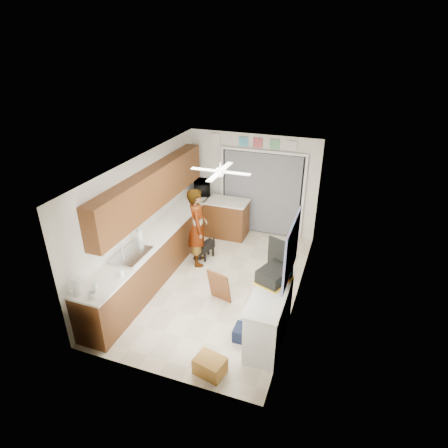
% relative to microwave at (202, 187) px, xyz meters
% --- Properties ---
extents(floor, '(5.00, 5.00, 0.00)m').
position_rel_microwave_xyz_m(floor, '(1.25, -2.24, -1.10)').
color(floor, beige).
rests_on(floor, ground).
extents(ceiling, '(5.00, 5.00, 0.00)m').
position_rel_microwave_xyz_m(ceiling, '(1.25, -2.24, 1.40)').
color(ceiling, white).
rests_on(ceiling, ground).
extents(wall_back, '(3.20, 0.00, 3.20)m').
position_rel_microwave_xyz_m(wall_back, '(1.25, 0.26, 0.15)').
color(wall_back, silver).
rests_on(wall_back, ground).
extents(wall_front, '(3.20, 0.00, 3.20)m').
position_rel_microwave_xyz_m(wall_front, '(1.25, -4.74, 0.15)').
color(wall_front, silver).
rests_on(wall_front, ground).
extents(wall_left, '(0.00, 5.00, 5.00)m').
position_rel_microwave_xyz_m(wall_left, '(-0.35, -2.24, 0.15)').
color(wall_left, silver).
rests_on(wall_left, ground).
extents(wall_right, '(0.00, 5.00, 5.00)m').
position_rel_microwave_xyz_m(wall_right, '(2.85, -2.24, 0.15)').
color(wall_right, silver).
rests_on(wall_right, ground).
extents(left_base_cabinets, '(0.60, 4.80, 0.90)m').
position_rel_microwave_xyz_m(left_base_cabinets, '(-0.05, -2.24, -0.65)').
color(left_base_cabinets, '#5C3215').
rests_on(left_base_cabinets, floor).
extents(left_countertop, '(0.62, 4.80, 0.04)m').
position_rel_microwave_xyz_m(left_countertop, '(-0.04, -2.24, -0.18)').
color(left_countertop, white).
rests_on(left_countertop, left_base_cabinets).
extents(upper_cabinets, '(0.32, 4.00, 0.80)m').
position_rel_microwave_xyz_m(upper_cabinets, '(-0.19, -2.04, 0.70)').
color(upper_cabinets, '#5C3215').
rests_on(upper_cabinets, wall_left).
extents(sink_basin, '(0.50, 0.76, 0.06)m').
position_rel_microwave_xyz_m(sink_basin, '(-0.04, -3.24, -0.15)').
color(sink_basin, silver).
rests_on(sink_basin, left_countertop).
extents(faucet, '(0.03, 0.03, 0.22)m').
position_rel_microwave_xyz_m(faucet, '(-0.23, -3.24, -0.05)').
color(faucet, silver).
rests_on(faucet, left_countertop).
extents(peninsula_base, '(1.00, 0.60, 0.90)m').
position_rel_microwave_xyz_m(peninsula_base, '(0.75, -0.24, -0.65)').
color(peninsula_base, '#5C3215').
rests_on(peninsula_base, floor).
extents(peninsula_top, '(1.04, 0.64, 0.04)m').
position_rel_microwave_xyz_m(peninsula_top, '(0.75, -0.24, -0.18)').
color(peninsula_top, white).
rests_on(peninsula_top, peninsula_base).
extents(back_opening_recess, '(2.00, 0.06, 2.10)m').
position_rel_microwave_xyz_m(back_opening_recess, '(1.50, 0.23, -0.05)').
color(back_opening_recess, black).
rests_on(back_opening_recess, wall_back).
extents(curtain_panel, '(1.90, 0.03, 2.05)m').
position_rel_microwave_xyz_m(curtain_panel, '(1.50, 0.19, -0.05)').
color(curtain_panel, gray).
rests_on(curtain_panel, wall_back).
extents(door_trim_left, '(0.06, 0.04, 2.10)m').
position_rel_microwave_xyz_m(door_trim_left, '(0.48, 0.20, -0.05)').
color(door_trim_left, white).
rests_on(door_trim_left, wall_back).
extents(door_trim_right, '(0.06, 0.04, 2.10)m').
position_rel_microwave_xyz_m(door_trim_right, '(2.52, 0.20, -0.05)').
color(door_trim_right, white).
rests_on(door_trim_right, wall_back).
extents(door_trim_head, '(2.10, 0.04, 0.06)m').
position_rel_microwave_xyz_m(door_trim_head, '(1.50, 0.20, 1.02)').
color(door_trim_head, white).
rests_on(door_trim_head, wall_back).
extents(header_frame_1, '(0.22, 0.02, 0.22)m').
position_rel_microwave_xyz_m(header_frame_1, '(1.00, 0.23, 1.20)').
color(header_frame_1, '#48A6C2').
rests_on(header_frame_1, wall_back).
extents(header_frame_2, '(0.22, 0.02, 0.22)m').
position_rel_microwave_xyz_m(header_frame_2, '(1.35, 0.23, 1.20)').
color(header_frame_2, '#BE474F').
rests_on(header_frame_2, wall_back).
extents(header_frame_3, '(0.22, 0.02, 0.22)m').
position_rel_microwave_xyz_m(header_frame_3, '(1.75, 0.23, 1.20)').
color(header_frame_3, '#5EA470').
rests_on(header_frame_3, wall_back).
extents(header_frame_4, '(0.22, 0.02, 0.22)m').
position_rel_microwave_xyz_m(header_frame_4, '(2.15, 0.23, 1.20)').
color(header_frame_4, silver).
rests_on(header_frame_4, wall_back).
extents(route66_sign, '(0.22, 0.02, 0.26)m').
position_rel_microwave_xyz_m(route66_sign, '(0.30, 0.23, 1.20)').
color(route66_sign, silver).
rests_on(route66_sign, wall_back).
extents(right_counter_base, '(0.50, 1.40, 0.90)m').
position_rel_microwave_xyz_m(right_counter_base, '(2.60, -3.44, -0.65)').
color(right_counter_base, white).
rests_on(right_counter_base, floor).
extents(right_counter_top, '(0.54, 1.44, 0.04)m').
position_rel_microwave_xyz_m(right_counter_top, '(2.59, -3.44, -0.18)').
color(right_counter_top, white).
rests_on(right_counter_top, right_counter_base).
extents(abstract_painting, '(0.03, 1.15, 0.95)m').
position_rel_microwave_xyz_m(abstract_painting, '(2.83, -3.24, 0.55)').
color(abstract_painting, '#E253B6').
rests_on(abstract_painting, wall_right).
extents(ceiling_fan, '(1.14, 1.14, 0.24)m').
position_rel_microwave_xyz_m(ceiling_fan, '(1.25, -2.04, 1.22)').
color(ceiling_fan, white).
rests_on(ceiling_fan, ceiling).
extents(microwave, '(0.61, 0.71, 0.33)m').
position_rel_microwave_xyz_m(microwave, '(0.00, 0.00, 0.00)').
color(microwave, black).
rests_on(microwave, left_countertop).
extents(soap_bottle, '(0.15, 0.15, 0.34)m').
position_rel_microwave_xyz_m(soap_bottle, '(-0.17, -2.71, 0.01)').
color(soap_bottle, silver).
rests_on(soap_bottle, left_countertop).
extents(cup, '(0.14, 0.14, 0.10)m').
position_rel_microwave_xyz_m(cup, '(0.06, -4.49, -0.11)').
color(cup, white).
rests_on(cup, left_countertop).
extents(jar_a, '(0.09, 0.09, 0.12)m').
position_rel_microwave_xyz_m(jar_a, '(0.15, -3.84, -0.10)').
color(jar_a, silver).
rests_on(jar_a, left_countertop).
extents(jar_b, '(0.10, 0.10, 0.12)m').
position_rel_microwave_xyz_m(jar_b, '(-0.04, -4.28, -0.10)').
color(jar_b, silver).
rests_on(jar_b, left_countertop).
extents(paper_towel_roll, '(0.15, 0.15, 0.29)m').
position_rel_microwave_xyz_m(paper_towel_roll, '(-0.21, -4.49, -0.02)').
color(paper_towel_roll, white).
rests_on(paper_towel_roll, left_countertop).
extents(suitcase, '(0.56, 0.64, 0.23)m').
position_rel_microwave_xyz_m(suitcase, '(2.57, -3.12, -0.05)').
color(suitcase, black).
rests_on(suitcase, right_counter_top).
extents(suitcase_rim, '(0.62, 0.70, 0.02)m').
position_rel_microwave_xyz_m(suitcase_rim, '(2.57, -3.12, -0.16)').
color(suitcase_rim, yellow).
rests_on(suitcase_rim, suitcase).
extents(suitcase_lid, '(0.40, 0.18, 0.50)m').
position_rel_microwave_xyz_m(suitcase_lid, '(2.57, -2.83, 0.20)').
color(suitcase_lid, black).
rests_on(suitcase_lid, suitcase).
extents(cardboard_box, '(0.50, 0.41, 0.27)m').
position_rel_microwave_xyz_m(cardboard_box, '(1.95, -4.44, -0.97)').
color(cardboard_box, '#B88B39').
rests_on(cardboard_box, floor).
extents(navy_crate, '(0.38, 0.32, 0.23)m').
position_rel_microwave_xyz_m(navy_crate, '(2.25, -3.59, -0.99)').
color(navy_crate, '#131B31').
rests_on(navy_crate, floor).
extents(cabinet_door_panel, '(0.48, 0.28, 0.67)m').
position_rel_microwave_xyz_m(cabinet_door_panel, '(1.50, -2.80, -0.77)').
color(cabinet_door_panel, '#5C3215').
rests_on(cabinet_door_panel, floor).
extents(man, '(0.65, 0.76, 1.75)m').
position_rel_microwave_xyz_m(man, '(0.59, -1.67, -0.23)').
color(man, white).
rests_on(man, floor).
extents(dog, '(0.41, 0.62, 0.45)m').
position_rel_microwave_xyz_m(dog, '(0.69, -1.43, -0.88)').
color(dog, black).
rests_on(dog, floor).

